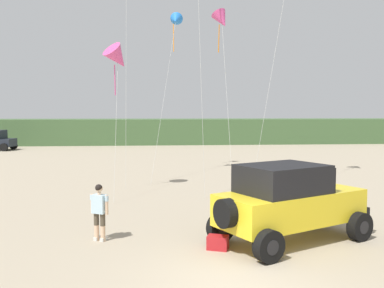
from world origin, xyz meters
name	(u,v)px	position (x,y,z in m)	size (l,w,h in m)	color
ground_plane	(237,282)	(0.00, 0.00, 0.00)	(220.00, 220.00, 0.00)	tan
dune_ridge	(157,131)	(-1.56, 42.49, 1.45)	(90.00, 7.52, 2.90)	#426038
jeep	(289,201)	(2.05, 2.79, 1.20)	(5.00, 4.05, 2.26)	yellow
person_watching	(99,209)	(-3.42, 3.33, 0.94)	(0.56, 0.44, 1.67)	#DBB28E
cooler_box	(218,243)	(-0.10, 2.25, 0.19)	(0.56, 0.36, 0.38)	#B21E23
kite_yellow_diamond	(222,20)	(1.76, 13.65, 8.59)	(1.29, 4.59, 9.22)	#E04C93
kite_purple_stunt	(176,20)	(-0.44, 18.27, 9.51)	(2.06, 6.25, 10.04)	blue
kite_blue_swept	(118,58)	(-3.48, 11.13, 6.24)	(1.57, 3.49, 7.04)	#E04C93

